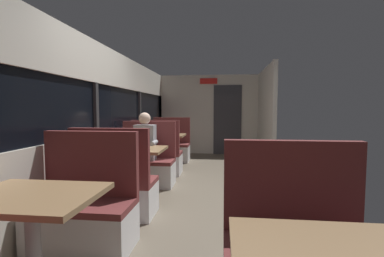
# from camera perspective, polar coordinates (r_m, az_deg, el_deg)

# --- Properties ---
(ground_plane) EXTENTS (3.30, 9.20, 0.02)m
(ground_plane) POSITION_cam_1_polar(r_m,az_deg,el_deg) (4.02, 0.27, -15.15)
(ground_plane) COLOR #665B4C
(carriage_window_panel_left) EXTENTS (0.09, 8.48, 2.30)m
(carriage_window_panel_left) POSITION_cam_1_polar(r_m,az_deg,el_deg) (4.21, -19.75, 1.02)
(carriage_window_panel_left) COLOR beige
(carriage_window_panel_left) RESTS_ON ground_plane
(carriage_end_bulkhead) EXTENTS (2.90, 0.11, 2.30)m
(carriage_end_bulkhead) POSITION_cam_1_polar(r_m,az_deg,el_deg) (7.98, 3.92, 2.84)
(carriage_end_bulkhead) COLOR beige
(carriage_end_bulkhead) RESTS_ON ground_plane
(carriage_aisle_panel_right) EXTENTS (0.08, 2.40, 2.30)m
(carriage_aisle_panel_right) POSITION_cam_1_polar(r_m,az_deg,el_deg) (6.86, 15.18, 2.59)
(carriage_aisle_panel_right) COLOR beige
(carriage_aisle_panel_right) RESTS_ON ground_plane
(dining_table_near_window) EXTENTS (0.90, 0.70, 0.74)m
(dining_table_near_window) POSITION_cam_1_polar(r_m,az_deg,el_deg) (2.24, -30.62, -14.18)
(dining_table_near_window) COLOR #9E9EA3
(dining_table_near_window) RESTS_ON ground_plane
(bench_near_window_facing_entry) EXTENTS (0.95, 0.50, 1.10)m
(bench_near_window_facing_entry) POSITION_cam_1_polar(r_m,az_deg,el_deg) (2.89, -21.68, -16.21)
(bench_near_window_facing_entry) COLOR silver
(bench_near_window_facing_entry) RESTS_ON ground_plane
(dining_table_mid_window) EXTENTS (0.90, 0.70, 0.74)m
(dining_table_mid_window) POSITION_cam_1_polar(r_m,az_deg,el_deg) (4.12, -12.15, -5.45)
(dining_table_mid_window) COLOR #9E9EA3
(dining_table_mid_window) RESTS_ON ground_plane
(bench_mid_window_facing_end) EXTENTS (0.95, 0.50, 1.10)m
(bench_mid_window_facing_end) POSITION_cam_1_polar(r_m,az_deg,el_deg) (3.55, -15.74, -12.24)
(bench_mid_window_facing_end) COLOR silver
(bench_mid_window_facing_end) RESTS_ON ground_plane
(bench_mid_window_facing_entry) EXTENTS (0.95, 0.50, 1.10)m
(bench_mid_window_facing_entry) POSITION_cam_1_polar(r_m,az_deg,el_deg) (4.83, -9.43, -7.75)
(bench_mid_window_facing_entry) COLOR silver
(bench_mid_window_facing_entry) RESTS_ON ground_plane
(dining_table_far_window) EXTENTS (0.90, 0.70, 0.74)m
(dining_table_far_window) POSITION_cam_1_polar(r_m,az_deg,el_deg) (6.19, -5.77, -2.18)
(dining_table_far_window) COLOR #9E9EA3
(dining_table_far_window) RESTS_ON ground_plane
(bench_far_window_facing_end) EXTENTS (0.95, 0.50, 1.10)m
(bench_far_window_facing_end) POSITION_cam_1_polar(r_m,az_deg,el_deg) (5.56, -7.27, -6.16)
(bench_far_window_facing_end) COLOR silver
(bench_far_window_facing_end) RESTS_ON ground_plane
(bench_far_window_facing_entry) EXTENTS (0.95, 0.50, 1.10)m
(bench_far_window_facing_entry) POSITION_cam_1_polar(r_m,az_deg,el_deg) (6.91, -4.53, -4.11)
(bench_far_window_facing_entry) COLOR silver
(bench_far_window_facing_entry) RESTS_ON ground_plane
(seated_passenger) EXTENTS (0.47, 0.55, 1.26)m
(seated_passenger) POSITION_cam_1_polar(r_m,az_deg,el_deg) (4.73, -9.70, -5.44)
(seated_passenger) COLOR #26262D
(seated_passenger) RESTS_ON ground_plane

